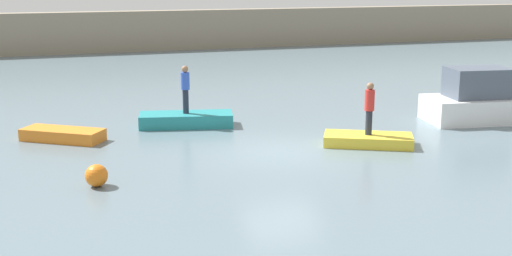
{
  "coord_description": "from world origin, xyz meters",
  "views": [
    {
      "loc": [
        -7.17,
        -18.97,
        5.58
      ],
      "look_at": [
        -0.37,
        1.5,
        0.48
      ],
      "focal_mm": 46.14,
      "sensor_mm": 36.0,
      "label": 1
    }
  ],
  "objects_px": {
    "motorboat": "(492,102)",
    "rowboat_yellow": "(368,140)",
    "rowboat_orange": "(63,135)",
    "mooring_buoy": "(97,176)",
    "person_red_shirt": "(369,106)",
    "rowboat_teal": "(186,120)",
    "person_blue_shirt": "(185,87)"
  },
  "relations": [
    {
      "from": "motorboat",
      "to": "rowboat_orange",
      "type": "distance_m",
      "value": 16.02
    },
    {
      "from": "rowboat_yellow",
      "to": "mooring_buoy",
      "type": "relative_size",
      "value": 4.73
    },
    {
      "from": "rowboat_orange",
      "to": "mooring_buoy",
      "type": "bearing_deg",
      "value": -48.74
    },
    {
      "from": "person_blue_shirt",
      "to": "rowboat_orange",
      "type": "bearing_deg",
      "value": -169.85
    },
    {
      "from": "motorboat",
      "to": "mooring_buoy",
      "type": "bearing_deg",
      "value": -167.24
    },
    {
      "from": "person_red_shirt",
      "to": "mooring_buoy",
      "type": "xyz_separation_m",
      "value": [
        -8.94,
        -1.59,
        -1.03
      ]
    },
    {
      "from": "rowboat_teal",
      "to": "person_red_shirt",
      "type": "relative_size",
      "value": 1.97
    },
    {
      "from": "motorboat",
      "to": "rowboat_orange",
      "type": "relative_size",
      "value": 2.09
    },
    {
      "from": "rowboat_orange",
      "to": "person_blue_shirt",
      "type": "height_order",
      "value": "person_blue_shirt"
    },
    {
      "from": "motorboat",
      "to": "rowboat_orange",
      "type": "bearing_deg",
      "value": 172.91
    },
    {
      "from": "motorboat",
      "to": "rowboat_yellow",
      "type": "distance_m",
      "value": 6.59
    },
    {
      "from": "rowboat_teal",
      "to": "rowboat_yellow",
      "type": "height_order",
      "value": "rowboat_teal"
    },
    {
      "from": "rowboat_orange",
      "to": "rowboat_teal",
      "type": "distance_m",
      "value": 4.54
    },
    {
      "from": "motorboat",
      "to": "person_red_shirt",
      "type": "height_order",
      "value": "person_red_shirt"
    },
    {
      "from": "rowboat_orange",
      "to": "rowboat_yellow",
      "type": "height_order",
      "value": "rowboat_orange"
    },
    {
      "from": "rowboat_teal",
      "to": "mooring_buoy",
      "type": "height_order",
      "value": "mooring_buoy"
    },
    {
      "from": "motorboat",
      "to": "person_blue_shirt",
      "type": "relative_size",
      "value": 3.28
    },
    {
      "from": "rowboat_teal",
      "to": "person_blue_shirt",
      "type": "height_order",
      "value": "person_blue_shirt"
    },
    {
      "from": "motorboat",
      "to": "person_red_shirt",
      "type": "distance_m",
      "value": 6.59
    },
    {
      "from": "person_red_shirt",
      "to": "person_blue_shirt",
      "type": "height_order",
      "value": "person_blue_shirt"
    },
    {
      "from": "rowboat_teal",
      "to": "person_red_shirt",
      "type": "distance_m",
      "value": 7.0
    },
    {
      "from": "rowboat_yellow",
      "to": "mooring_buoy",
      "type": "xyz_separation_m",
      "value": [
        -8.94,
        -1.59,
        0.12
      ]
    },
    {
      "from": "person_red_shirt",
      "to": "motorboat",
      "type": "bearing_deg",
      "value": 16.48
    },
    {
      "from": "motorboat",
      "to": "mooring_buoy",
      "type": "xyz_separation_m",
      "value": [
        -15.24,
        -3.45,
        -0.44
      ]
    },
    {
      "from": "rowboat_orange",
      "to": "rowboat_yellow",
      "type": "xyz_separation_m",
      "value": [
        9.59,
        -3.84,
        -0.02
      ]
    },
    {
      "from": "rowboat_teal",
      "to": "rowboat_orange",
      "type": "bearing_deg",
      "value": -157.35
    },
    {
      "from": "rowboat_orange",
      "to": "mooring_buoy",
      "type": "relative_size",
      "value": 4.56
    },
    {
      "from": "rowboat_yellow",
      "to": "rowboat_teal",
      "type": "bearing_deg",
      "value": 164.84
    },
    {
      "from": "rowboat_yellow",
      "to": "rowboat_orange",
      "type": "bearing_deg",
      "value": -174.83
    },
    {
      "from": "person_red_shirt",
      "to": "person_blue_shirt",
      "type": "xyz_separation_m",
      "value": [
        -5.13,
        4.64,
        0.16
      ]
    },
    {
      "from": "rowboat_teal",
      "to": "person_blue_shirt",
      "type": "distance_m",
      "value": 1.25
    },
    {
      "from": "person_blue_shirt",
      "to": "rowboat_teal",
      "type": "bearing_deg",
      "value": 0.0
    }
  ]
}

